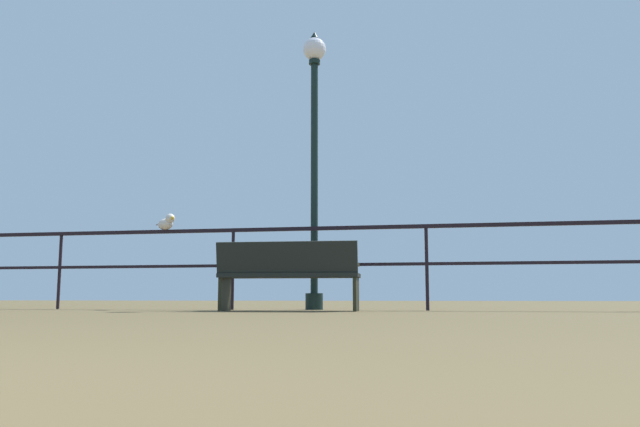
# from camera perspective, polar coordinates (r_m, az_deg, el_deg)

# --- Properties ---
(pier_railing) EXTENTS (23.32, 0.05, 1.10)m
(pier_railing) POSITION_cam_1_polar(r_m,az_deg,el_deg) (8.36, 0.62, -3.04)
(pier_railing) COLOR black
(pier_railing) RESTS_ON ground_plane
(bench_near_left) EXTENTS (1.73, 0.72, 0.83)m
(bench_near_left) POSITION_cam_1_polar(r_m,az_deg,el_deg) (7.70, -2.87, -5.27)
(bench_near_left) COLOR black
(bench_near_left) RESTS_ON ground_plane
(lamppost_center) EXTENTS (0.33, 0.33, 3.93)m
(lamppost_center) POSITION_cam_1_polar(r_m,az_deg,el_deg) (8.91, -0.51, 7.14)
(lamppost_center) COLOR black
(lamppost_center) RESTS_ON ground_plane
(seagull_on_rail) EXTENTS (0.39, 0.32, 0.21)m
(seagull_on_rail) POSITION_cam_1_polar(r_m,az_deg,el_deg) (9.06, -13.64, -0.82)
(seagull_on_rail) COLOR silver
(seagull_on_rail) RESTS_ON pier_railing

